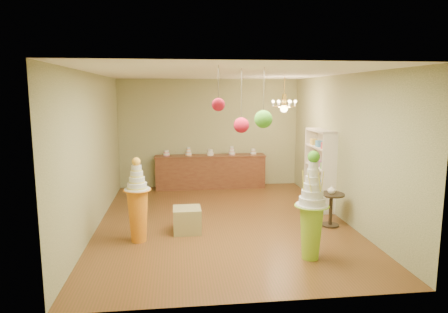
{
  "coord_description": "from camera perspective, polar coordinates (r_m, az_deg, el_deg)",
  "views": [
    {
      "loc": [
        -0.9,
        -7.87,
        2.63
      ],
      "look_at": [
        0.03,
        0.0,
        1.36
      ],
      "focal_mm": 32.0,
      "sensor_mm": 36.0,
      "label": 1
    }
  ],
  "objects": [
    {
      "name": "vase",
      "position": [
        8.15,
        15.12,
        -4.56
      ],
      "size": [
        0.2,
        0.2,
        0.16
      ],
      "primitive_type": "imported",
      "rotation": [
        0.0,
        0.0,
        0.32
      ],
      "color": "silver",
      "rests_on": "round_table"
    },
    {
      "name": "wall_front",
      "position": [
        4.84,
        4.21,
        -4.42
      ],
      "size": [
        5.0,
        0.04,
        3.0
      ],
      "primitive_type": "cube",
      "color": "#959769",
      "rests_on": "ground"
    },
    {
      "name": "pom_red_left",
      "position": [
        6.27,
        2.49,
        4.51
      ],
      "size": [
        0.24,
        0.24,
        1.0
      ],
      "color": "#3E382C",
      "rests_on": "ceiling"
    },
    {
      "name": "ceiling",
      "position": [
        7.93,
        -0.21,
        11.8
      ],
      "size": [
        6.5,
        6.5,
        0.0
      ],
      "primitive_type": "plane",
      "rotation": [
        3.14,
        0.0,
        0.0
      ],
      "color": "white",
      "rests_on": "ground"
    },
    {
      "name": "wall_right",
      "position": [
        8.64,
        16.49,
        1.23
      ],
      "size": [
        0.04,
        6.5,
        3.0
      ],
      "primitive_type": "cube",
      "color": "#959769",
      "rests_on": "ground"
    },
    {
      "name": "pedestal_orange",
      "position": [
        7.27,
        -12.2,
        -7.22
      ],
      "size": [
        0.56,
        0.56,
        1.52
      ],
      "rotation": [
        0.0,
        0.0,
        -0.29
      ],
      "color": "orange",
      "rests_on": "floor"
    },
    {
      "name": "sideboard",
      "position": [
        11.08,
        -1.96,
        -2.08
      ],
      "size": [
        3.04,
        0.54,
        1.16
      ],
      "color": "brown",
      "rests_on": "floor"
    },
    {
      "name": "pom_red_right",
      "position": [
        5.5,
        -0.82,
        7.44
      ],
      "size": [
        0.18,
        0.18,
        0.62
      ],
      "color": "#3E382C",
      "rests_on": "ceiling"
    },
    {
      "name": "chandelier",
      "position": [
        9.73,
        8.58,
        7.09
      ],
      "size": [
        0.73,
        0.73,
        0.85
      ],
      "rotation": [
        0.0,
        0.0,
        -0.23
      ],
      "color": "gold",
      "rests_on": "ceiling"
    },
    {
      "name": "pom_green_mid",
      "position": [
        5.99,
        5.65,
        5.33
      ],
      "size": [
        0.27,
        0.27,
        0.9
      ],
      "color": "#3E382C",
      "rests_on": "ceiling"
    },
    {
      "name": "burlap_riser",
      "position": [
        7.7,
        -5.3,
        -9.01
      ],
      "size": [
        0.53,
        0.53,
        0.47
      ],
      "primitive_type": "cube",
      "rotation": [
        0.0,
        0.0,
        0.01
      ],
      "color": "olive",
      "rests_on": "floor"
    },
    {
      "name": "pedestal_green",
      "position": [
        6.51,
        12.39,
        -8.46
      ],
      "size": [
        0.62,
        0.62,
        1.75
      ],
      "rotation": [
        0.0,
        0.0,
        -0.26
      ],
      "color": "#92C42B",
      "rests_on": "floor"
    },
    {
      "name": "shelving_unit",
      "position": [
        9.41,
        13.51,
        -1.71
      ],
      "size": [
        0.33,
        1.2,
        1.8
      ],
      "color": "silver",
      "rests_on": "floor"
    },
    {
      "name": "wall_left",
      "position": [
        8.1,
        -18.05,
        0.65
      ],
      "size": [
        0.04,
        6.5,
        3.0
      ],
      "primitive_type": "cube",
      "color": "#959769",
      "rests_on": "ground"
    },
    {
      "name": "wall_back",
      "position": [
        11.21,
        -2.11,
        3.33
      ],
      "size": [
        5.0,
        0.04,
        3.0
      ],
      "primitive_type": "cube",
      "color": "#959769",
      "rests_on": "ground"
    },
    {
      "name": "floor",
      "position": [
        8.34,
        -0.2,
        -9.25
      ],
      "size": [
        6.5,
        6.5,
        0.0
      ],
      "primitive_type": "plane",
      "color": "brown",
      "rests_on": "ground"
    },
    {
      "name": "round_table",
      "position": [
        8.23,
        15.02,
        -6.71
      ],
      "size": [
        0.6,
        0.6,
        0.66
      ],
      "rotation": [
        0.0,
        0.0,
        0.17
      ],
      "color": "black",
      "rests_on": "floor"
    }
  ]
}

